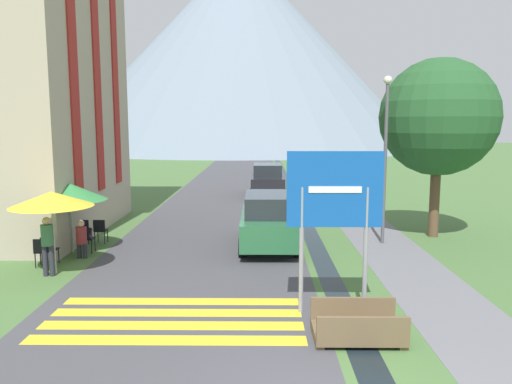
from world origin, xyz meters
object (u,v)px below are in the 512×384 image
at_px(cafe_umbrella_middle_green, 70,192).
at_px(parked_car_near, 269,220).
at_px(cafe_chair_far_left, 100,229).
at_px(cafe_umbrella_front_yellow, 52,199).
at_px(cafe_chair_middle, 87,237).
at_px(person_standing_terrace, 47,242).
at_px(hotel_building, 25,48).
at_px(footbridge, 357,328).
at_px(parked_car_far, 267,180).
at_px(road_sign, 335,205).
at_px(streetlamp, 386,147).
at_px(person_seated_near, 81,237).
at_px(cafe_chair_near_left, 42,250).
at_px(cafe_chair_far_right, 84,229).
at_px(cafe_chair_near_right, 49,248).
at_px(tree_by_path, 439,117).

bearing_deg(cafe_umbrella_middle_green, parked_car_near, 7.04).
relative_size(cafe_chair_far_left, cafe_umbrella_front_yellow, 0.37).
height_order(cafe_chair_middle, person_standing_terrace, person_standing_terrace).
relative_size(hotel_building, footbridge, 7.57).
bearing_deg(parked_car_far, person_standing_terrace, -111.80).
xyz_separation_m(footbridge, cafe_umbrella_middle_green, (-7.94, 6.47, 1.74)).
relative_size(footbridge, cafe_umbrella_middle_green, 0.74).
xyz_separation_m(parked_car_near, parked_car_far, (0.12, 12.10, -0.00)).
bearing_deg(road_sign, parked_car_near, 102.58).
bearing_deg(person_standing_terrace, streetlamp, 21.11).
xyz_separation_m(hotel_building, person_seated_near, (3.21, -3.96, -6.22)).
bearing_deg(cafe_chair_near_left, cafe_chair_far_right, 58.83).
relative_size(cafe_chair_near_right, cafe_umbrella_front_yellow, 0.37).
xyz_separation_m(hotel_building, cafe_chair_near_right, (2.53, -4.76, -6.37)).
xyz_separation_m(parked_car_near, cafe_chair_far_left, (-5.81, 0.38, -0.40)).
height_order(parked_car_far, cafe_umbrella_front_yellow, cafe_umbrella_front_yellow).
bearing_deg(tree_by_path, cafe_umbrella_front_yellow, -158.61).
height_order(cafe_chair_far_right, person_standing_terrace, person_standing_terrace).
distance_m(footbridge, person_standing_terrace, 8.63).
height_order(cafe_chair_near_right, tree_by_path, tree_by_path).
xyz_separation_m(cafe_chair_far_right, cafe_chair_near_left, (-0.21, -2.86, 0.00)).
bearing_deg(hotel_building, cafe_chair_far_right, -38.59).
bearing_deg(parked_car_far, parked_car_near, -90.58).
bearing_deg(cafe_chair_far_left, cafe_chair_near_right, -81.96).
bearing_deg(person_standing_terrace, cafe_chair_near_left, 123.04).
bearing_deg(person_seated_near, cafe_chair_near_left, -128.38).
relative_size(cafe_chair_middle, person_standing_terrace, 0.52).
bearing_deg(person_seated_near, cafe_umbrella_front_yellow, -95.74).
bearing_deg(streetlamp, cafe_chair_middle, -171.67).
relative_size(road_sign, cafe_chair_far_left, 4.18).
distance_m(cafe_chair_far_left, streetlamp, 10.18).
bearing_deg(cafe_chair_far_left, streetlamp, 22.84).
xyz_separation_m(hotel_building, cafe_chair_far_right, (2.63, -2.10, -6.37)).
xyz_separation_m(cafe_umbrella_front_yellow, tree_by_path, (12.03, 4.71, 2.24)).
bearing_deg(parked_car_near, cafe_umbrella_middle_green, -172.96).
xyz_separation_m(footbridge, person_standing_terrace, (-7.64, 3.95, 0.72)).
distance_m(cafe_chair_near_right, cafe_umbrella_front_yellow, 1.85).
height_order(hotel_building, cafe_umbrella_middle_green, hotel_building).
distance_m(cafe_chair_middle, person_standing_terrace, 2.47).
bearing_deg(cafe_chair_far_right, streetlamp, 14.64).
bearing_deg(hotel_building, cafe_umbrella_middle_green, -50.75).
bearing_deg(cafe_chair_near_left, streetlamp, -10.90).
height_order(cafe_chair_middle, tree_by_path, tree_by_path).
distance_m(cafe_chair_far_right, person_seated_near, 1.95).
bearing_deg(cafe_chair_near_left, tree_by_path, -9.07).
xyz_separation_m(hotel_building, road_sign, (10.31, -8.36, -4.48)).
height_order(footbridge, streetlamp, streetlamp).
bearing_deg(cafe_chair_far_left, person_seated_near, -67.47).
distance_m(hotel_building, person_standing_terrace, 8.80).
bearing_deg(cafe_chair_near_right, person_standing_terrace, -48.54).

